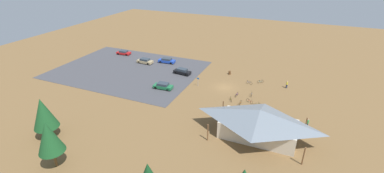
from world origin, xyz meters
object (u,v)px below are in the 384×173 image
Objects in this scene: pine_center at (49,137)px; car_blue_second_row at (167,60)px; bicycle_blue_near_porch at (249,83)px; visitor_crossing_yard at (308,123)px; visitor_by_pavilion at (287,84)px; bicycle_purple_lone_east at (237,95)px; bicycle_orange_mid_cluster at (240,103)px; lot_sign at (198,80)px; bicycle_silver_edge_north at (252,94)px; bicycle_green_trailside at (257,105)px; car_black_back_corner at (182,71)px; bicycle_red_back_row at (250,101)px; bicycle_teal_by_bin at (260,82)px; bike_pavilion at (259,122)px; car_tan_by_curb at (145,61)px; trash_bin at (230,73)px; car_red_end_stall at (124,52)px; pine_east at (43,113)px; bicycle_yellow_yard_right at (231,99)px; car_green_inner_stall at (163,86)px.

pine_center reaches higher than car_blue_second_row.
visitor_crossing_yard reaches higher than bicycle_blue_near_porch.
bicycle_purple_lone_east is at bearing 41.61° from visitor_by_pavilion.
bicycle_orange_mid_cluster is 3.75m from bicycle_purple_lone_east.
lot_sign is 12.63m from bicycle_silver_edge_north.
bicycle_orange_mid_cluster is (-11.22, 4.91, -1.05)m from lot_sign.
bicycle_green_trailside is 0.80× the size of visitor_by_pavilion.
bicycle_silver_edge_north is 0.38× the size of car_black_back_corner.
visitor_crossing_yard is at bearing 156.36° from bicycle_red_back_row.
bicycle_teal_by_bin is 0.29× the size of car_black_back_corner.
bike_pavilion reaches higher than visitor_crossing_yard.
lot_sign is at bearing 158.13° from car_tan_by_curb.
bicycle_orange_mid_cluster is at bearing 157.47° from car_tan_by_curb.
visitor_crossing_yard reaches higher than car_tan_by_curb.
car_tan_by_curb is at bearing -20.20° from visitor_crossing_yard.
pine_center is at bearing 50.65° from bicycle_green_trailside.
bicycle_green_trailside is 10.37m from visitor_crossing_yard.
car_red_end_stall reaches higher than trash_bin.
bicycle_red_back_row is 0.32× the size of car_blue_second_row.
visitor_by_pavilion reaches higher than bicycle_blue_near_porch.
bicycle_blue_near_porch is 0.95× the size of visitor_by_pavilion.
trash_bin is 15.75m from bicycle_orange_mid_cluster.
pine_east is at bearing 40.90° from bicycle_red_back_row.
bicycle_yellow_yard_right is 0.36× the size of car_red_end_stall.
bicycle_green_trailside is (-5.42, 0.25, 0.00)m from bicycle_yellow_yard_right.
car_black_back_corner reaches higher than bicycle_silver_edge_north.
bicycle_yellow_yard_right is 0.92× the size of bicycle_purple_lone_east.
car_black_back_corner is (-12.96, 2.91, 0.03)m from car_tan_by_curb.
bicycle_orange_mid_cluster reaches higher than bicycle_purple_lone_east.
bike_pavilion reaches higher than car_black_back_corner.
bicycle_red_back_row is at bearing -23.64° from visitor_crossing_yard.
bicycle_blue_near_porch is 1.18× the size of bicycle_green_trailside.
pine_center is 37.03m from bicycle_green_trailside.
bicycle_blue_near_porch is 0.34× the size of car_blue_second_row.
bicycle_red_back_row is at bearing -139.10° from pine_east.
bicycle_teal_by_bin is at bearing -94.38° from bicycle_silver_edge_north.
visitor_by_pavilion is (-19.18, -6.95, -0.49)m from lot_sign.
bicycle_purple_lone_east is 12.72m from visitor_by_pavilion.
lot_sign reaches higher than visitor_by_pavilion.
bicycle_red_back_row is at bearing 160.47° from car_red_end_stall.
bike_pavilion is 8.68× the size of bicycle_purple_lone_east.
visitor_crossing_yard is (-11.18, 4.90, 0.56)m from bicycle_red_back_row.
bicycle_green_trailside is (1.95, -10.08, -2.59)m from bike_pavilion.
trash_bin reaches higher than bicycle_blue_near_porch.
bicycle_orange_mid_cluster is 3.32m from bicycle_green_trailside.
bike_pavilion is 3.08× the size of car_blue_second_row.
car_blue_second_row is at bearing -31.66° from bicycle_orange_mid_cluster.
car_blue_second_row is 33.15m from visitor_by_pavilion.
bicycle_blue_near_porch is 10.58m from bicycle_orange_mid_cluster.
bicycle_blue_near_porch is 20.31m from car_green_inner_stall.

